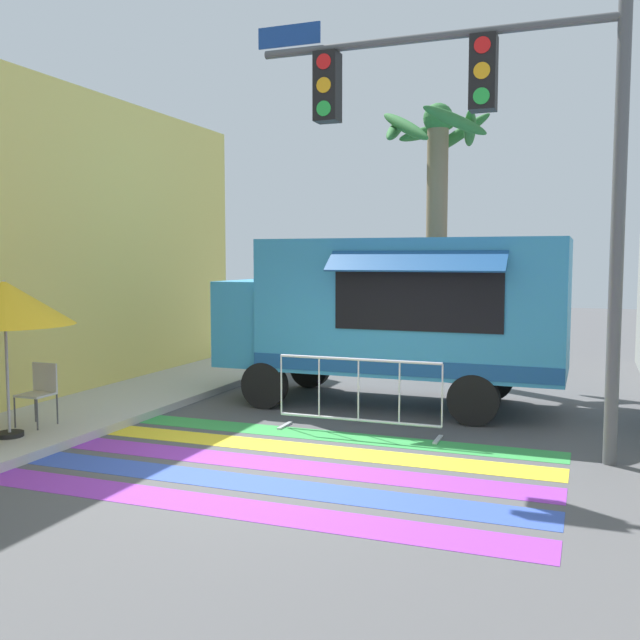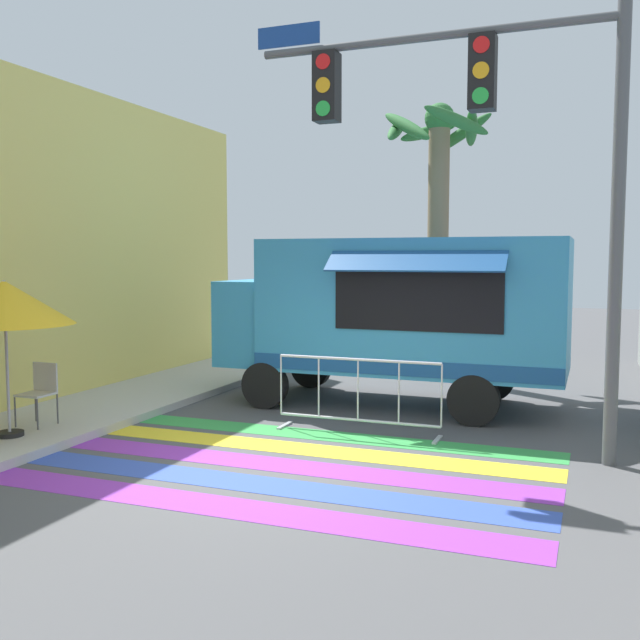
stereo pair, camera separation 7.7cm
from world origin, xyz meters
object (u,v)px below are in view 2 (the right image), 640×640
patio_umbrella (5,303)px  barricade_front (358,396)px  folding_chair (40,388)px  palm_tree (437,198)px  food_truck (390,309)px  traffic_signal_pole (483,128)px

patio_umbrella → barricade_front: size_ratio=0.86×
folding_chair → palm_tree: size_ratio=0.16×
food_truck → barricade_front: (0.13, -2.11, -1.08)m
food_truck → patio_umbrella: 5.92m
folding_chair → barricade_front: (4.23, 1.56, -0.10)m
food_truck → traffic_signal_pole: 3.95m
patio_umbrella → palm_tree: palm_tree is taller
barricade_front → palm_tree: size_ratio=0.43×
traffic_signal_pole → food_truck: bearing=126.9°
traffic_signal_pole → patio_umbrella: bearing=-162.1°
traffic_signal_pole → patio_umbrella: 6.52m
traffic_signal_pole → palm_tree: bearing=107.5°
food_truck → traffic_signal_pole: bearing=-53.1°
patio_umbrella → folding_chair: 1.43m
barricade_front → palm_tree: 5.92m
food_truck → traffic_signal_pole: (1.86, -2.47, 2.45)m
food_truck → barricade_front: bearing=-86.4°
food_truck → palm_tree: bearing=86.9°
patio_umbrella → palm_tree: 8.57m
traffic_signal_pole → palm_tree: (-1.70, 5.38, -0.38)m
food_truck → barricade_front: 2.37m
traffic_signal_pole → barricade_front: traffic_signal_pole is taller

